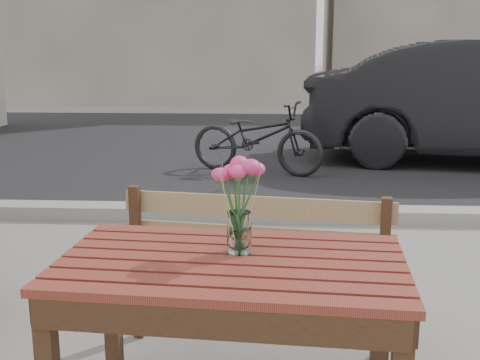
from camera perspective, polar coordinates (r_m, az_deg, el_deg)
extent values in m
cube|color=black|center=(9.17, 3.10, 3.39)|extent=(30.00, 8.00, 0.00)
cube|color=gray|center=(5.25, 3.13, -3.21)|extent=(30.00, 0.25, 0.12)
cube|color=#5C2118|center=(2.17, -0.84, -7.91)|extent=(1.29, 0.82, 0.03)
cube|color=black|center=(2.72, -12.00, -12.40)|extent=(0.07, 0.07, 0.73)
cube|color=black|center=(2.60, 13.07, -13.76)|extent=(0.07, 0.07, 0.73)
cube|color=#876546|center=(2.85, 0.91, -9.51)|extent=(1.38, 0.55, 0.03)
cube|color=#876546|center=(2.96, 1.60, -4.00)|extent=(1.34, 0.21, 0.37)
cube|color=black|center=(2.97, -11.77, -13.27)|extent=(0.05, 0.05, 0.44)
cube|color=black|center=(2.77, 13.41, -15.33)|extent=(0.05, 0.05, 0.44)
cube|color=black|center=(3.15, -9.79, -7.85)|extent=(0.05, 0.05, 0.82)
cube|color=black|center=(2.97, 13.37, -9.34)|extent=(0.05, 0.05, 0.82)
cylinder|color=white|center=(2.21, -0.07, -4.97)|extent=(0.09, 0.09, 0.15)
cylinder|color=#306E33|center=(2.19, -0.07, -3.07)|extent=(0.05, 0.05, 0.30)
imported|color=black|center=(7.09, 1.61, 4.07)|extent=(1.72, 1.08, 0.85)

